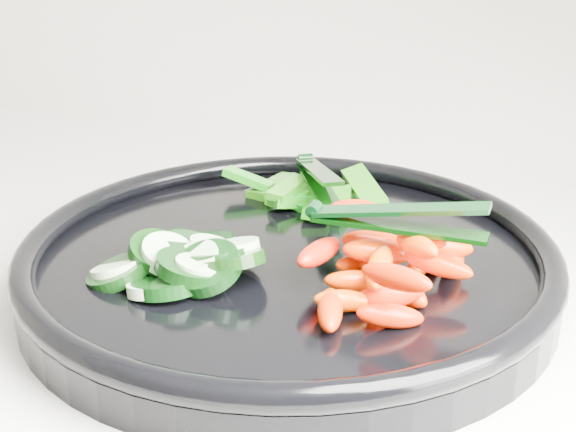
% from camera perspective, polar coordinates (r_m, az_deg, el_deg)
% --- Properties ---
extents(veggie_tray, '(0.46, 0.46, 0.04)m').
position_cam_1_polar(veggie_tray, '(0.56, 0.00, -3.27)').
color(veggie_tray, black).
rests_on(veggie_tray, counter).
extents(cucumber_pile, '(0.13, 0.12, 0.04)m').
position_cam_1_polar(cucumber_pile, '(0.54, -7.55, -3.09)').
color(cucumber_pile, black).
rests_on(cucumber_pile, veggie_tray).
extents(carrot_pile, '(0.11, 0.15, 0.05)m').
position_cam_1_polar(carrot_pile, '(0.51, 7.16, -3.54)').
color(carrot_pile, '#F31700').
rests_on(carrot_pile, veggie_tray).
extents(pepper_pile, '(0.14, 0.09, 0.03)m').
position_cam_1_polar(pepper_pile, '(0.65, 1.63, 1.45)').
color(pepper_pile, '#1B710A').
rests_on(pepper_pile, veggie_tray).
extents(tong_carrot, '(0.11, 0.02, 0.02)m').
position_cam_1_polar(tong_carrot, '(0.50, 7.45, -0.13)').
color(tong_carrot, black).
rests_on(tong_carrot, carrot_pile).
extents(tong_pepper, '(0.08, 0.10, 0.02)m').
position_cam_1_polar(tong_pepper, '(0.64, 2.12, 2.81)').
color(tong_pepper, black).
rests_on(tong_pepper, pepper_pile).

